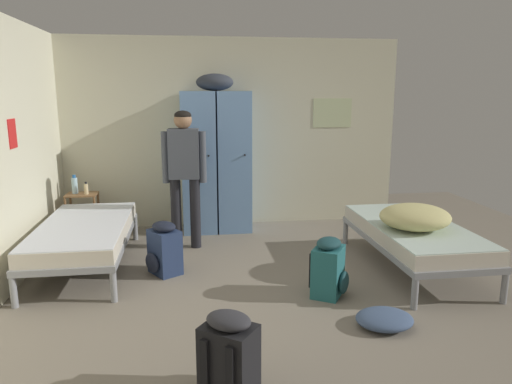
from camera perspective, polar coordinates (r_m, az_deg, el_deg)
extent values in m
plane|color=gray|center=(4.38, 0.50, -12.97)|extent=(8.40, 8.40, 0.00)
cube|color=beige|center=(6.63, -2.94, 7.03)|extent=(4.65, 0.06, 2.56)
cube|color=beige|center=(6.86, 9.14, 9.33)|extent=(0.55, 0.01, 0.40)
cube|color=red|center=(5.14, -27.13, 6.23)|extent=(0.01, 0.20, 0.28)
cube|color=#6B93C6|center=(6.34, -6.88, 3.52)|extent=(0.44, 0.52, 1.85)
cylinder|color=black|center=(6.06, -5.70, 4.34)|extent=(0.02, 0.03, 0.02)
cube|color=#6B93C6|center=(6.37, -2.73, 3.62)|extent=(0.44, 0.52, 1.85)
cylinder|color=black|center=(6.09, -1.36, 4.44)|extent=(0.02, 0.03, 0.02)
ellipsoid|color=#333842|center=(6.28, -4.97, 12.95)|extent=(0.48, 0.36, 0.22)
cylinder|color=brown|center=(6.43, -21.73, -3.05)|extent=(0.03, 0.03, 0.55)
cylinder|color=brown|center=(6.36, -18.67, -2.99)|extent=(0.03, 0.03, 0.55)
cylinder|color=brown|center=(6.69, -21.21, -2.46)|extent=(0.03, 0.03, 0.55)
cylinder|color=brown|center=(6.62, -18.25, -2.40)|extent=(0.03, 0.03, 0.55)
cube|color=brown|center=(6.54, -19.92, -3.42)|extent=(0.38, 0.30, 0.02)
cube|color=brown|center=(6.46, -20.15, -0.27)|extent=(0.38, 0.30, 0.02)
cylinder|color=gray|center=(6.31, 17.93, -4.32)|extent=(0.06, 0.06, 0.28)
cylinder|color=gray|center=(6.00, 10.66, -4.79)|extent=(0.06, 0.06, 0.28)
cylinder|color=gray|center=(4.82, 27.58, -10.19)|extent=(0.06, 0.06, 0.28)
cylinder|color=gray|center=(4.40, 18.46, -11.51)|extent=(0.06, 0.06, 0.28)
cube|color=gray|center=(5.29, 18.26, -5.53)|extent=(0.90, 1.90, 0.06)
cube|color=beige|center=(5.27, 18.33, -4.49)|extent=(0.87, 1.84, 0.14)
cube|color=silver|center=(5.25, 18.39, -3.71)|extent=(0.86, 1.82, 0.01)
cylinder|color=gray|center=(4.71, -27.01, -10.66)|extent=(0.06, 0.06, 0.28)
cylinder|color=gray|center=(4.50, -16.68, -10.83)|extent=(0.06, 0.06, 0.28)
cylinder|color=gray|center=(6.38, -21.79, -4.44)|extent=(0.06, 0.06, 0.28)
cylinder|color=gray|center=(6.23, -14.25, -4.32)|extent=(0.06, 0.06, 0.28)
cube|color=gray|center=(5.38, -19.82, -5.38)|extent=(0.90, 1.90, 0.06)
cube|color=beige|center=(5.35, -19.90, -4.35)|extent=(0.87, 1.84, 0.14)
cube|color=silver|center=(5.33, -19.95, -3.58)|extent=(0.86, 1.82, 0.01)
ellipsoid|color=#D1C67F|center=(5.03, 18.49, -2.84)|extent=(0.71, 0.65, 0.25)
cylinder|color=black|center=(5.73, -7.27, -2.51)|extent=(0.12, 0.12, 0.85)
cylinder|color=black|center=(5.75, -9.53, -2.53)|extent=(0.12, 0.12, 0.85)
cube|color=#474C56|center=(5.61, -8.62, 4.55)|extent=(0.37, 0.23, 0.58)
cylinder|color=#474C56|center=(5.60, -6.39, 4.18)|extent=(0.08, 0.08, 0.60)
cylinder|color=#474C56|center=(5.63, -10.81, 4.09)|extent=(0.08, 0.08, 0.60)
sphere|color=#936B4C|center=(5.57, -8.75, 8.51)|extent=(0.21, 0.21, 0.21)
ellipsoid|color=black|center=(5.57, -8.76, 9.04)|extent=(0.20, 0.20, 0.11)
cylinder|color=#B2DBEA|center=(6.47, -20.88, 0.72)|extent=(0.07, 0.07, 0.20)
cylinder|color=#2666B2|center=(6.45, -20.95, 1.76)|extent=(0.04, 0.04, 0.04)
cylinder|color=beige|center=(6.39, -19.66, 0.34)|extent=(0.05, 0.05, 0.13)
cylinder|color=black|center=(6.38, -19.71, 1.04)|extent=(0.03, 0.03, 0.03)
cube|color=black|center=(3.09, -3.24, -19.55)|extent=(0.40, 0.38, 0.46)
ellipsoid|color=#2D2D33|center=(3.25, -1.76, -19.60)|extent=(0.24, 0.21, 0.20)
ellipsoid|color=#2D2D33|center=(2.96, -3.30, -15.09)|extent=(0.36, 0.34, 0.10)
cube|color=black|center=(2.95, -3.14, -20.80)|extent=(0.05, 0.05, 0.32)
cube|color=black|center=(3.03, -6.17, -19.87)|extent=(0.05, 0.05, 0.32)
cube|color=navy|center=(5.02, -10.85, -7.05)|extent=(0.37, 0.40, 0.46)
ellipsoid|color=black|center=(4.98, -12.32, -8.28)|extent=(0.20, 0.25, 0.20)
ellipsoid|color=black|center=(4.94, -10.97, -4.09)|extent=(0.34, 0.36, 0.10)
cube|color=black|center=(5.15, -10.03, -6.26)|extent=(0.05, 0.06, 0.32)
cube|color=black|center=(5.00, -9.00, -6.77)|extent=(0.05, 0.06, 0.32)
cube|color=#23666B|center=(4.47, 8.61, -9.38)|extent=(0.37, 0.40, 0.46)
ellipsoid|color=#193D42|center=(4.47, 10.46, -10.60)|extent=(0.19, 0.25, 0.20)
ellipsoid|color=#193D42|center=(4.38, 8.72, -6.09)|extent=(0.33, 0.36, 0.10)
cube|color=black|center=(4.42, 6.60, -9.27)|extent=(0.05, 0.06, 0.32)
cube|color=black|center=(4.57, 7.25, -8.53)|extent=(0.05, 0.06, 0.32)
ellipsoid|color=#42567A|center=(4.07, 15.12, -14.47)|extent=(0.46, 0.40, 0.13)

